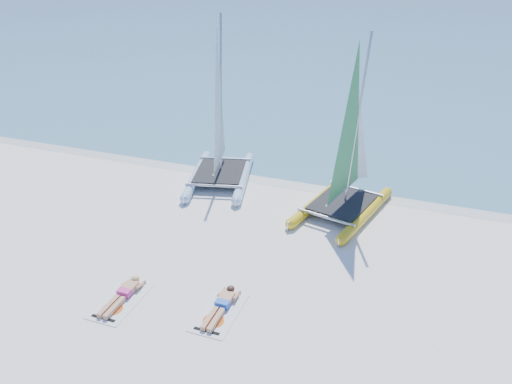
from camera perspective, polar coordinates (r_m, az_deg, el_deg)
ground at (r=15.76m, az=-0.85°, el=-6.90°), size 140.00×140.00×0.00m
sea at (r=75.91m, az=17.38°, el=18.85°), size 140.00×115.00×0.01m
wet_sand_strip at (r=20.33m, az=4.69°, el=1.17°), size 140.00×1.40×0.01m
catamaran_blue at (r=19.81m, az=-4.25°, el=6.63°), size 3.42×5.24×6.59m
catamaran_yellow at (r=17.84m, az=10.84°, el=4.03°), size 3.23×5.12×6.35m
towel_a at (r=14.30m, az=-15.28°, el=-11.93°), size 1.00×1.85×0.02m
sunbather_a at (r=14.35m, az=-14.90°, el=-11.16°), size 0.37×1.73×0.26m
towel_b at (r=13.48m, az=-4.27°, el=-13.59°), size 1.00×1.85×0.02m
sunbather_b at (r=13.55m, az=-3.95°, el=-12.75°), size 0.37×1.73×0.26m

